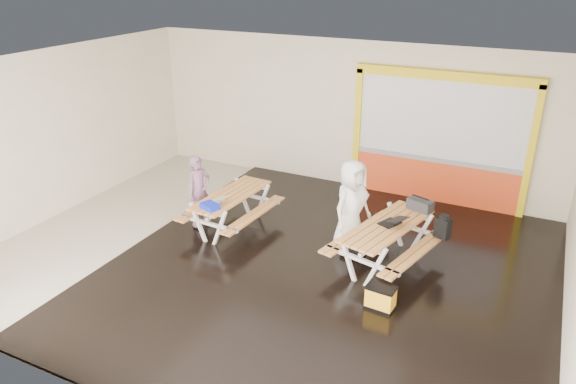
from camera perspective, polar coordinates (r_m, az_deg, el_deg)
The scene contains 14 objects.
room at distance 9.45m, azimuth -2.41°, elevation 2.22°, with size 10.02×8.02×3.52m.
deck at distance 9.75m, azimuth 4.31°, elevation -8.46°, with size 7.50×7.98×0.05m, color black.
kiosk at distance 12.41m, azimuth 15.54°, elevation 5.10°, with size 3.88×0.16×3.00m.
picnic_table_left at distance 11.02m, azimuth -5.98°, elevation -1.13°, with size 1.48×2.07×0.79m.
picnic_table_right at distance 9.80m, azimuth 10.34°, elevation -4.44°, with size 1.91×2.41×0.85m.
person_left at distance 11.10m, azimuth -9.32°, elevation 0.11°, with size 0.54×0.36×1.49m, color #734E69.
person_right at distance 10.22m, azimuth 6.69°, elevation -1.46°, with size 0.88×0.57×1.80m, color white.
laptop_left at distance 10.60m, azimuth -7.36°, elevation -0.85°, with size 0.42×0.41×0.14m.
laptop_right at distance 9.70m, azimuth 10.92°, elevation -3.08°, with size 0.54×0.51×0.18m.
blue_pouch at distance 10.36m, azimuth -8.19°, elevation -1.47°, with size 0.34×0.24×0.10m, color #1022C5.
toolbox at distance 10.34m, azimuth 13.71°, elevation -1.31°, with size 0.51×0.37×0.27m.
backpack at distance 10.01m, azimuth 15.95°, elevation -3.50°, with size 0.31×0.26×0.44m.
dark_case at distance 10.40m, azimuth 6.93°, elevation -5.70°, with size 0.46×0.34×0.17m, color black.
fluke_bag at distance 8.83m, azimuth 9.69°, elevation -10.89°, with size 0.48×0.33×0.39m.
Camera 1 is at (4.24, -7.73, 5.17)m, focal length 33.86 mm.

